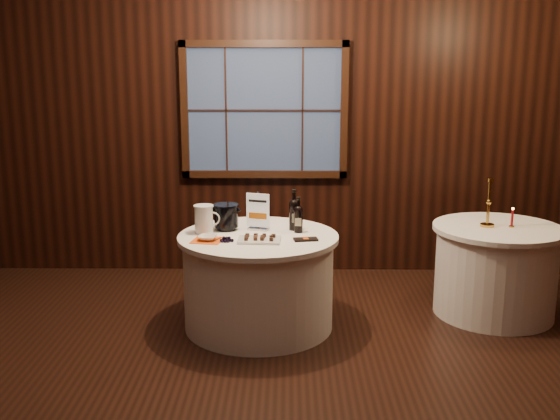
{
  "coord_description": "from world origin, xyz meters",
  "views": [
    {
      "loc": [
        0.24,
        -4.03,
        2.11
      ],
      "look_at": [
        0.17,
        0.9,
        1.0
      ],
      "focal_mm": 42.0,
      "sensor_mm": 36.0,
      "label": 1
    }
  ],
  "objects_px": {
    "side_table": "(495,270)",
    "chocolate_box": "(306,239)",
    "port_bottle_right": "(298,217)",
    "chocolate_plate": "(259,239)",
    "port_bottle_left": "(294,212)",
    "cracker_bowl": "(208,238)",
    "glass_pitcher": "(204,219)",
    "brass_candlestick": "(488,209)",
    "red_candle": "(512,219)",
    "grape_bunch": "(226,240)",
    "main_table": "(259,281)",
    "ice_bucket": "(226,216)",
    "sign_stand": "(258,217)"
  },
  "relations": [
    {
      "from": "ice_bucket",
      "to": "red_candle",
      "type": "distance_m",
      "value": 2.37
    },
    {
      "from": "port_bottle_right",
      "to": "red_candle",
      "type": "bearing_deg",
      "value": 10.96
    },
    {
      "from": "side_table",
      "to": "glass_pitcher",
      "type": "bearing_deg",
      "value": -174.27
    },
    {
      "from": "ice_bucket",
      "to": "chocolate_plate",
      "type": "relative_size",
      "value": 0.64
    },
    {
      "from": "grape_bunch",
      "to": "cracker_bowl",
      "type": "distance_m",
      "value": 0.15
    },
    {
      "from": "side_table",
      "to": "port_bottle_right",
      "type": "height_order",
      "value": "port_bottle_right"
    },
    {
      "from": "red_candle",
      "to": "ice_bucket",
      "type": "bearing_deg",
      "value": -177.27
    },
    {
      "from": "red_candle",
      "to": "chocolate_plate",
      "type": "bearing_deg",
      "value": -167.46
    },
    {
      "from": "chocolate_box",
      "to": "brass_candlestick",
      "type": "bearing_deg",
      "value": 7.47
    },
    {
      "from": "port_bottle_left",
      "to": "port_bottle_right",
      "type": "xyz_separation_m",
      "value": [
        0.04,
        -0.08,
        -0.02
      ]
    },
    {
      "from": "ice_bucket",
      "to": "brass_candlestick",
      "type": "distance_m",
      "value": 2.18
    },
    {
      "from": "side_table",
      "to": "chocolate_box",
      "type": "xyz_separation_m",
      "value": [
        -1.63,
        -0.46,
        0.39
      ]
    },
    {
      "from": "chocolate_box",
      "to": "port_bottle_left",
      "type": "bearing_deg",
      "value": 96.01
    },
    {
      "from": "chocolate_plate",
      "to": "ice_bucket",
      "type": "bearing_deg",
      "value": 129.24
    },
    {
      "from": "red_candle",
      "to": "grape_bunch",
      "type": "bearing_deg",
      "value": -168.21
    },
    {
      "from": "brass_candlestick",
      "to": "chocolate_box",
      "type": "bearing_deg",
      "value": -163.34
    },
    {
      "from": "main_table",
      "to": "red_candle",
      "type": "xyz_separation_m",
      "value": [
        2.1,
        0.27,
        0.45
      ]
    },
    {
      "from": "ice_bucket",
      "to": "main_table",
      "type": "bearing_deg",
      "value": -31.07
    },
    {
      "from": "port_bottle_right",
      "to": "chocolate_plate",
      "type": "xyz_separation_m",
      "value": [
        -0.3,
        -0.27,
        -0.11
      ]
    },
    {
      "from": "sign_stand",
      "to": "brass_candlestick",
      "type": "relative_size",
      "value": 0.77
    },
    {
      "from": "glass_pitcher",
      "to": "brass_candlestick",
      "type": "distance_m",
      "value": 2.35
    },
    {
      "from": "ice_bucket",
      "to": "brass_candlestick",
      "type": "xyz_separation_m",
      "value": [
        2.17,
        0.14,
        0.04
      ]
    },
    {
      "from": "chocolate_box",
      "to": "glass_pitcher",
      "type": "relative_size",
      "value": 0.81
    },
    {
      "from": "chocolate_box",
      "to": "brass_candlestick",
      "type": "distance_m",
      "value": 1.6
    },
    {
      "from": "port_bottle_right",
      "to": "port_bottle_left",
      "type": "bearing_deg",
      "value": 118.53
    },
    {
      "from": "ice_bucket",
      "to": "brass_candlestick",
      "type": "relative_size",
      "value": 0.52
    },
    {
      "from": "brass_candlestick",
      "to": "main_table",
      "type": "bearing_deg",
      "value": -171.04
    },
    {
      "from": "main_table",
      "to": "port_bottle_left",
      "type": "bearing_deg",
      "value": 30.44
    },
    {
      "from": "main_table",
      "to": "red_candle",
      "type": "bearing_deg",
      "value": 7.45
    },
    {
      "from": "ice_bucket",
      "to": "glass_pitcher",
      "type": "bearing_deg",
      "value": -147.56
    },
    {
      "from": "side_table",
      "to": "sign_stand",
      "type": "relative_size",
      "value": 3.42
    },
    {
      "from": "side_table",
      "to": "chocolate_box",
      "type": "bearing_deg",
      "value": -164.28
    },
    {
      "from": "cracker_bowl",
      "to": "brass_candlestick",
      "type": "bearing_deg",
      "value": 11.68
    },
    {
      "from": "side_table",
      "to": "cracker_bowl",
      "type": "height_order",
      "value": "cracker_bowl"
    },
    {
      "from": "grape_bunch",
      "to": "red_candle",
      "type": "xyz_separation_m",
      "value": [
        2.33,
        0.49,
        0.05
      ]
    },
    {
      "from": "brass_candlestick",
      "to": "grape_bunch",
      "type": "bearing_deg",
      "value": -166.51
    },
    {
      "from": "brass_candlestick",
      "to": "red_candle",
      "type": "xyz_separation_m",
      "value": [
        0.19,
        -0.03,
        -0.08
      ]
    },
    {
      "from": "glass_pitcher",
      "to": "red_candle",
      "type": "distance_m",
      "value": 2.54
    },
    {
      "from": "port_bottle_left",
      "to": "cracker_bowl",
      "type": "height_order",
      "value": "port_bottle_left"
    },
    {
      "from": "grape_bunch",
      "to": "glass_pitcher",
      "type": "xyz_separation_m",
      "value": [
        -0.2,
        0.27,
        0.1
      ]
    },
    {
      "from": "chocolate_plate",
      "to": "port_bottle_left",
      "type": "bearing_deg",
      "value": 53.04
    },
    {
      "from": "main_table",
      "to": "port_bottle_right",
      "type": "distance_m",
      "value": 0.61
    },
    {
      "from": "port_bottle_right",
      "to": "chocolate_box",
      "type": "bearing_deg",
      "value": -72.86
    },
    {
      "from": "glass_pitcher",
      "to": "grape_bunch",
      "type": "bearing_deg",
      "value": -52.17
    },
    {
      "from": "chocolate_plate",
      "to": "port_bottle_right",
      "type": "bearing_deg",
      "value": 42.15
    },
    {
      "from": "port_bottle_right",
      "to": "brass_candlestick",
      "type": "xyz_separation_m",
      "value": [
        1.58,
        0.21,
        0.02
      ]
    },
    {
      "from": "glass_pitcher",
      "to": "sign_stand",
      "type": "bearing_deg",
      "value": 14.46
    },
    {
      "from": "ice_bucket",
      "to": "red_candle",
      "type": "height_order",
      "value": "ice_bucket"
    },
    {
      "from": "side_table",
      "to": "port_bottle_left",
      "type": "distance_m",
      "value": 1.8
    },
    {
      "from": "sign_stand",
      "to": "port_bottle_right",
      "type": "bearing_deg",
      "value": 4.13
    }
  ]
}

